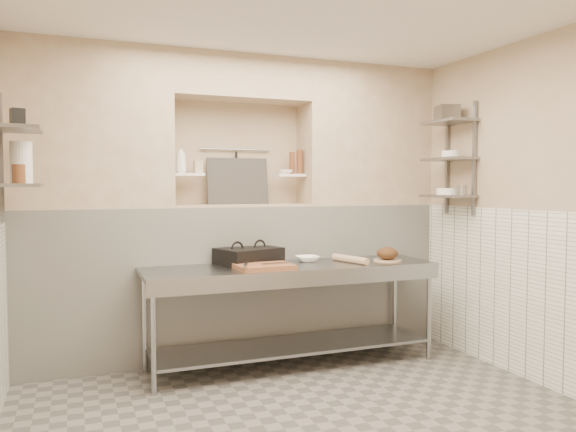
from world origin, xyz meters
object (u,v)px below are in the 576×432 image
mixing_bowl (307,259)px  panini_press (249,256)px  cutting_board (265,267)px  rolling_pin (350,259)px  prep_table (292,294)px  jug_left (21,163)px  bottle_soap (181,159)px  bowl_alcove (286,172)px  bread_loaf (387,253)px

mixing_bowl → panini_press: bearing=174.4°
cutting_board → rolling_pin: bearing=6.8°
panini_press → rolling_pin: size_ratio=1.47×
prep_table → jug_left: bearing=179.0°
mixing_bowl → bottle_soap: size_ratio=0.87×
mixing_bowl → rolling_pin: size_ratio=0.51×
bowl_alcove → jug_left: bearing=-167.6°
rolling_pin → bowl_alcove: bowl_alcove is taller
prep_table → bottle_soap: size_ratio=10.46×
cutting_board → rolling_pin: (0.85, 0.10, 0.01)m
cutting_board → bread_loaf: 1.23m
rolling_pin → bread_loaf: bread_loaf is taller
bowl_alcove → mixing_bowl: bearing=-80.0°
rolling_pin → jug_left: 2.82m
bread_loaf → mixing_bowl: bearing=161.5°
prep_table → panini_press: panini_press is taller
bread_loaf → bowl_alcove: bowl_alcove is taller
panini_press → bread_loaf: panini_press is taller
panini_press → rolling_pin: 0.92m
cutting_board → bottle_soap: bottle_soap is taller
mixing_bowl → jug_left: 2.50m
rolling_pin → prep_table: bearing=175.6°
mixing_bowl → bottle_soap: bearing=160.1°
bread_loaf → jug_left: size_ratio=0.63×
bottle_soap → bowl_alcove: size_ratio=1.94×
mixing_bowl → bread_loaf: size_ratio=1.11×
cutting_board → jug_left: size_ratio=1.51×
bowl_alcove → panini_press: bearing=-146.1°
panini_press → bottle_soap: size_ratio=2.52×
panini_press → bowl_alcove: (0.48, 0.32, 0.76)m
cutting_board → jug_left: (-1.83, 0.18, 0.85)m
panini_press → jug_left: (-1.81, -0.18, 0.80)m
mixing_bowl → rolling_pin: 0.39m
bottle_soap → bowl_alcove: (1.02, -0.02, -0.10)m
panini_press → cutting_board: bearing=-105.7°
bread_loaf → cutting_board: bearing=-176.5°
prep_table → bowl_alcove: 1.23m
mixing_bowl → bowl_alcove: (-0.07, 0.38, 0.81)m
cutting_board → jug_left: 2.03m
prep_table → bread_loaf: bearing=-4.3°
prep_table → mixing_bowl: 0.39m
cutting_board → mixing_bowl: size_ratio=2.16×
cutting_board → bread_loaf: size_ratio=2.39×
prep_table → bread_loaf: bread_loaf is taller
prep_table → rolling_pin: size_ratio=6.09×
panini_press → bowl_alcove: size_ratio=4.89×
cutting_board → bottle_soap: 1.28m
prep_table → bottle_soap: (-0.87, 0.56, 1.19)m
prep_table → bread_loaf: size_ratio=13.30×
prep_table → rolling_pin: bearing=-4.4°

